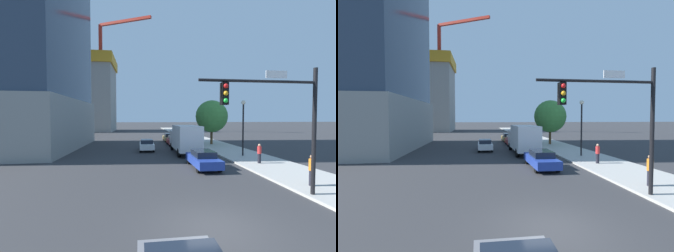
% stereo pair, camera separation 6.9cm
% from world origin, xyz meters
% --- Properties ---
extents(ground_plane, '(400.00, 400.00, 0.00)m').
position_xyz_m(ground_plane, '(0.00, 0.00, 0.00)').
color(ground_plane, '#333335').
extents(sidewalk, '(5.04, 120.00, 0.15)m').
position_xyz_m(sidewalk, '(8.15, 20.00, 0.07)').
color(sidewalk, '#B2AFA8').
rests_on(sidewalk, ground).
extents(construction_building, '(26.60, 19.52, 30.47)m').
position_xyz_m(construction_building, '(-17.99, 61.97, 12.41)').
color(construction_building, '#9E9B93').
rests_on(construction_building, ground).
extents(traffic_light_pole, '(6.09, 0.48, 6.38)m').
position_xyz_m(traffic_light_pole, '(3.99, 2.49, 4.48)').
color(traffic_light_pole, black).
rests_on(traffic_light_pole, sidewalk).
extents(street_lamp, '(0.44, 0.44, 5.70)m').
position_xyz_m(street_lamp, '(7.87, 13.94, 3.89)').
color(street_lamp, black).
rests_on(street_lamp, sidewalk).
extents(street_tree, '(4.74, 4.74, 6.49)m').
position_xyz_m(street_tree, '(7.92, 24.13, 4.27)').
color(street_tree, brown).
rests_on(street_tree, sidewalk).
extents(car_red, '(1.95, 4.09, 1.40)m').
position_xyz_m(car_red, '(2.39, 24.45, 0.72)').
color(car_red, red).
rests_on(car_red, ground).
extents(car_blue, '(1.84, 4.71, 1.41)m').
position_xyz_m(car_blue, '(2.39, 9.65, 0.72)').
color(car_blue, '#233D9E').
rests_on(car_blue, ground).
extents(car_white, '(1.74, 4.06, 1.37)m').
position_xyz_m(car_white, '(-1.82, 19.72, 0.71)').
color(car_white, silver).
rests_on(car_white, ground).
extents(car_gold, '(1.79, 4.73, 1.37)m').
position_xyz_m(car_gold, '(2.39, 30.15, 0.68)').
color(car_gold, '#AD8938').
rests_on(car_gold, ground).
extents(box_truck, '(2.41, 7.43, 3.19)m').
position_xyz_m(box_truck, '(2.39, 16.86, 1.76)').
color(box_truck, silver).
rests_on(box_truck, ground).
extents(pedestrian_red_shirt, '(0.34, 0.34, 1.66)m').
position_xyz_m(pedestrian_red_shirt, '(7.49, 10.13, 1.00)').
color(pedestrian_red_shirt, black).
rests_on(pedestrian_red_shirt, sidewalk).
extents(pedestrian_orange_shirt, '(0.34, 0.34, 1.78)m').
position_xyz_m(pedestrian_orange_shirt, '(7.08, 3.81, 1.07)').
color(pedestrian_orange_shirt, black).
rests_on(pedestrian_orange_shirt, sidewalk).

